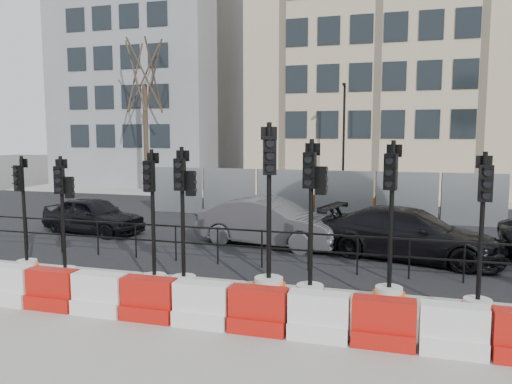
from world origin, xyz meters
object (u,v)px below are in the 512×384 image
(traffic_signal_h, at_px, (479,285))
(car_c, at_px, (410,234))
(traffic_signal_a, at_px, (26,250))
(traffic_signal_d, at_px, (184,259))
(car_a, at_px, (93,215))

(traffic_signal_h, relative_size, car_c, 0.60)
(traffic_signal_a, height_order, traffic_signal_d, traffic_signal_d)
(traffic_signal_a, height_order, car_a, traffic_signal_a)
(car_a, bearing_deg, traffic_signal_a, -153.48)
(traffic_signal_d, distance_m, car_c, 6.49)
(car_c, bearing_deg, traffic_signal_h, -150.42)
(traffic_signal_d, height_order, car_a, traffic_signal_d)
(traffic_signal_a, relative_size, traffic_signal_h, 0.93)
(traffic_signal_a, relative_size, car_c, 0.56)
(traffic_signal_h, distance_m, car_a, 12.67)
(traffic_signal_d, height_order, car_c, traffic_signal_d)
(traffic_signal_a, relative_size, traffic_signal_d, 0.92)
(traffic_signal_h, height_order, car_c, traffic_signal_h)
(car_c, bearing_deg, traffic_signal_d, 148.12)
(traffic_signal_h, xyz_separation_m, car_c, (-1.16, 4.32, 0.06))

